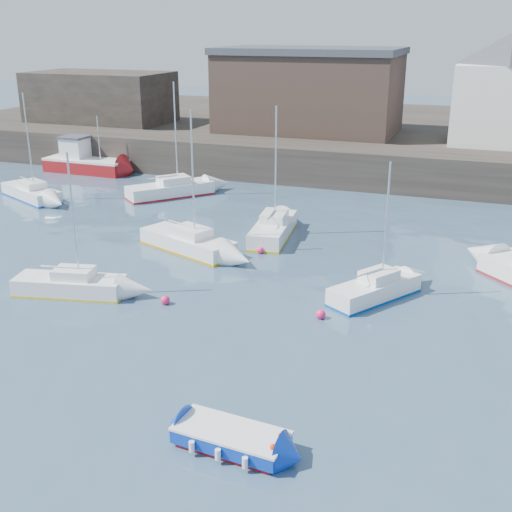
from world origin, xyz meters
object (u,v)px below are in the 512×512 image
(fishing_boat, at_px, (85,161))
(buoy_near, at_px, (165,304))
(sailboat_f, at_px, (273,229))
(buoy_far, at_px, (260,253))
(blue_dinghy, at_px, (231,438))
(sailboat_c, at_px, (375,289))
(buoy_mid, at_px, (321,318))
(sailboat_b, at_px, (188,242))
(sailboat_h, at_px, (171,189))
(sailboat_e, at_px, (31,192))
(sailboat_a, at_px, (70,285))

(fishing_boat, height_order, buoy_near, fishing_boat)
(sailboat_f, height_order, buoy_far, sailboat_f)
(fishing_boat, height_order, buoy_far, fishing_boat)
(buoy_far, bearing_deg, blue_dinghy, -73.23)
(sailboat_f, bearing_deg, fishing_boat, 150.97)
(sailboat_c, height_order, buoy_mid, sailboat_c)
(sailboat_f, height_order, buoy_mid, sailboat_f)
(blue_dinghy, height_order, buoy_mid, blue_dinghy)
(blue_dinghy, xyz_separation_m, sailboat_b, (-9.26, 16.24, 0.15))
(sailboat_c, height_order, sailboat_f, sailboat_f)
(blue_dinghy, bearing_deg, sailboat_h, 120.53)
(fishing_boat, xyz_separation_m, sailboat_h, (11.13, -5.20, -0.42))
(blue_dinghy, xyz_separation_m, fishing_boat, (-27.09, 32.27, 0.59))
(sailboat_e, bearing_deg, sailboat_b, -22.19)
(sailboat_h, xyz_separation_m, buoy_near, (8.99, -18.07, -0.55))
(fishing_boat, height_order, sailboat_b, sailboat_b)
(blue_dinghy, height_order, sailboat_b, sailboat_b)
(sailboat_b, height_order, sailboat_c, sailboat_b)
(buoy_far, bearing_deg, buoy_mid, -53.09)
(sailboat_a, xyz_separation_m, sailboat_e, (-13.61, 14.33, 0.02))
(blue_dinghy, bearing_deg, buoy_mid, 88.63)
(buoy_mid, bearing_deg, sailboat_e, 153.40)
(fishing_boat, distance_m, sailboat_e, 9.60)
(blue_dinghy, bearing_deg, sailboat_a, 144.26)
(sailboat_a, height_order, sailboat_e, sailboat_e)
(sailboat_c, bearing_deg, sailboat_a, -162.04)
(sailboat_f, xyz_separation_m, buoy_mid, (5.69, -10.29, -0.55))
(sailboat_b, relative_size, sailboat_f, 1.03)
(sailboat_a, xyz_separation_m, sailboat_h, (-4.15, 18.57, 0.06))
(blue_dinghy, relative_size, sailboat_b, 0.45)
(fishing_boat, distance_m, sailboat_a, 28.26)
(blue_dinghy, relative_size, fishing_boat, 0.48)
(sailboat_h, xyz_separation_m, buoy_far, (10.79, -9.89, -0.55))
(buoy_near, bearing_deg, sailboat_b, 107.57)
(sailboat_a, relative_size, sailboat_c, 1.06)
(fishing_boat, relative_size, buoy_near, 17.31)
(buoy_mid, bearing_deg, blue_dinghy, -91.37)
(sailboat_a, xyz_separation_m, buoy_far, (6.63, 8.69, -0.49))
(sailboat_h, height_order, buoy_far, sailboat_h)
(sailboat_e, relative_size, buoy_near, 17.80)
(buoy_near, bearing_deg, buoy_mid, 7.66)
(sailboat_c, xyz_separation_m, sailboat_h, (-18.05, 14.07, 0.05))
(sailboat_f, bearing_deg, sailboat_h, 147.07)
(sailboat_f, distance_m, buoy_near, 11.37)
(sailboat_a, distance_m, sailboat_h, 19.03)
(fishing_boat, relative_size, sailboat_f, 0.96)
(sailboat_c, distance_m, buoy_near, 9.92)
(fishing_boat, height_order, sailboat_a, sailboat_a)
(blue_dinghy, relative_size, buoy_near, 8.34)
(sailboat_e, distance_m, sailboat_f, 20.14)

